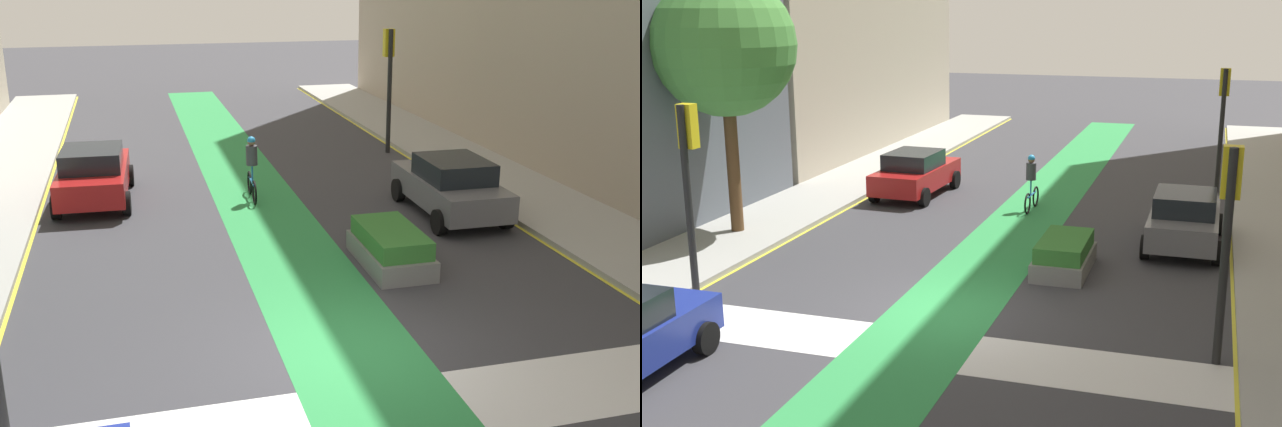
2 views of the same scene
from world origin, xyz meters
TOP-DOWN VIEW (x-y plane):
  - ground_plane at (0.00, 0.00)m, footprint 120.00×120.00m
  - bike_lane_paint at (-0.08, 0.00)m, footprint 2.40×60.00m
  - crosswalk_band at (0.00, -2.00)m, footprint 12.00×1.80m
  - sidewalk_left at (-7.50, 0.00)m, footprint 3.00×60.00m
  - curb_stripe_left at (-6.00, 0.00)m, footprint 0.16×60.00m
  - curb_stripe_right at (6.00, 0.00)m, footprint 0.16×60.00m
  - traffic_signal_near_right at (5.61, -0.91)m, footprint 0.35×0.52m
  - traffic_signal_near_left at (-5.44, -1.19)m, footprint 0.35×0.52m
  - traffic_signal_far_right at (5.54, 13.90)m, footprint 0.35×0.52m
  - car_red_left_far at (-4.52, 10.17)m, footprint 2.18×4.28m
  - car_grey_right_far at (4.69, 6.53)m, footprint 2.05×4.22m
  - cyclist_in_lane at (-0.19, 9.21)m, footprint 0.32×1.73m
  - street_tree_near at (-7.69, 3.91)m, footprint 3.93×3.93m
  - median_planter at (1.92, 3.52)m, footprint 1.28×2.53m

SIDE VIEW (x-z plane):
  - ground_plane at x=0.00m, z-range 0.00..0.00m
  - crosswalk_band at x=0.00m, z-range 0.00..0.01m
  - bike_lane_paint at x=-0.08m, z-range 0.00..0.01m
  - curb_stripe_left at x=-6.00m, z-range 0.00..0.01m
  - curb_stripe_right at x=6.00m, z-range 0.00..0.01m
  - sidewalk_left at x=-7.50m, z-range 0.00..0.15m
  - median_planter at x=1.92m, z-range -0.02..0.83m
  - car_red_left_far at x=-4.52m, z-range 0.02..1.59m
  - car_grey_right_far at x=4.69m, z-range 0.02..1.59m
  - cyclist_in_lane at x=-0.19m, z-range 0.04..1.90m
  - traffic_signal_near_right at x=5.61m, z-range 0.83..4.90m
  - traffic_signal_far_right at x=5.54m, z-range 0.87..5.22m
  - traffic_signal_near_left at x=-5.44m, z-range 0.89..5.35m
  - street_tree_near at x=-7.69m, z-range 1.77..9.00m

